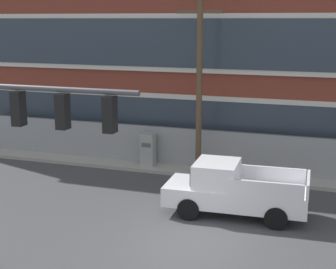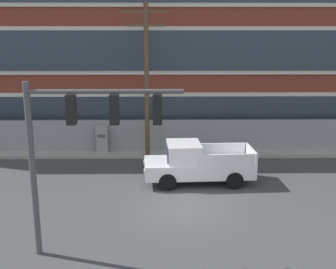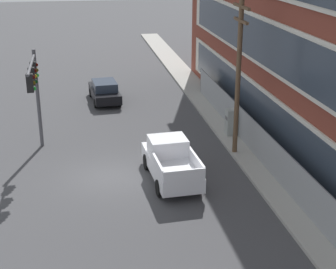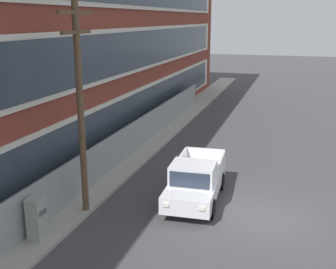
% 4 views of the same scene
% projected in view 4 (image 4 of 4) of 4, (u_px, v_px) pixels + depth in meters
% --- Properties ---
extents(ground_plane, '(160.00, 160.00, 0.00)m').
position_uv_depth(ground_plane, '(265.00, 218.00, 17.01)').
color(ground_plane, '#424244').
extents(sidewalk_building_side, '(80.00, 2.05, 0.16)m').
position_uv_depth(sidewalk_building_side, '(88.00, 193.00, 19.24)').
color(sidewalk_building_side, '#9E9B93').
rests_on(sidewalk_building_side, ground).
extents(brick_mill_building, '(53.62, 12.46, 15.64)m').
position_uv_depth(brick_mill_building, '(21.00, 18.00, 24.60)').
color(brick_mill_building, brown).
rests_on(brick_mill_building, ground).
extents(chain_link_fence, '(35.37, 0.06, 2.01)m').
position_uv_depth(chain_link_fence, '(119.00, 148.00, 22.80)').
color(chain_link_fence, gray).
rests_on(chain_link_fence, ground).
extents(pickup_truck_white, '(5.26, 2.30, 1.96)m').
position_uv_depth(pickup_truck_white, '(195.00, 181.00, 18.37)').
color(pickup_truck_white, silver).
rests_on(pickup_truck_white, ground).
extents(utility_pole_near_corner, '(2.42, 0.26, 8.52)m').
position_uv_depth(utility_pole_near_corner, '(80.00, 101.00, 16.25)').
color(utility_pole_near_corner, brown).
rests_on(utility_pole_near_corner, ground).
extents(electrical_cabinet, '(0.65, 0.54, 1.73)m').
position_uv_depth(electrical_cabinet, '(37.00, 220.00, 15.00)').
color(electrical_cabinet, '#939993').
rests_on(electrical_cabinet, ground).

